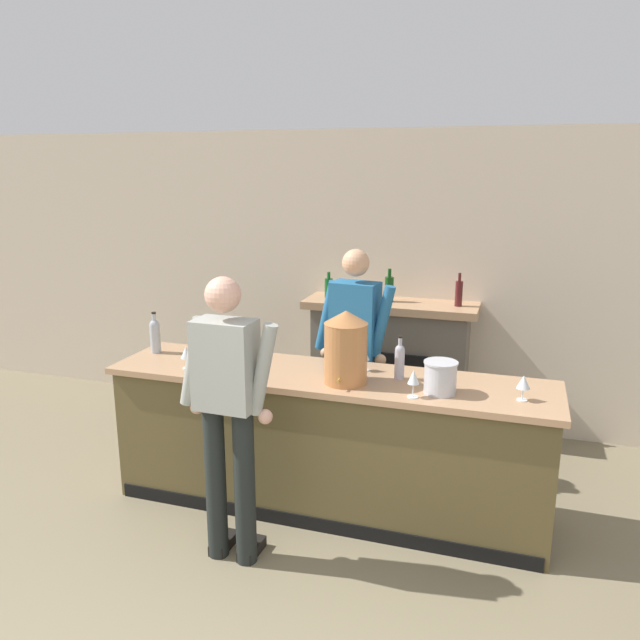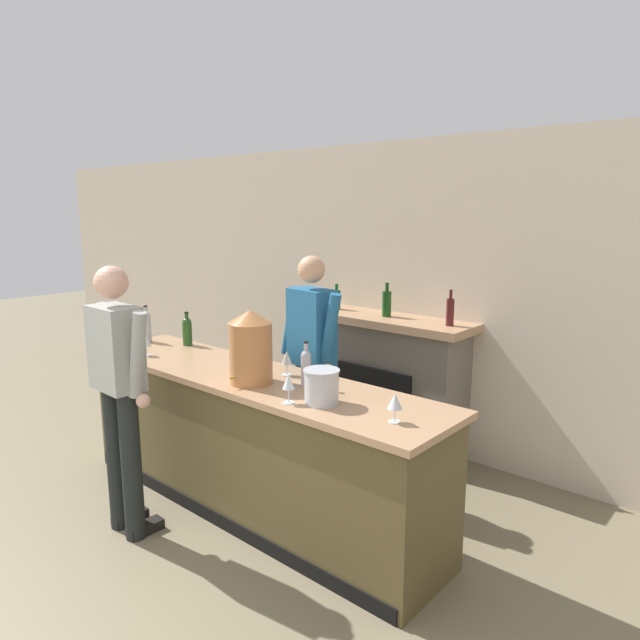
{
  "view_description": "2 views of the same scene",
  "coord_description": "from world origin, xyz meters",
  "px_view_note": "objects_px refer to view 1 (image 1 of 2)",
  "views": [
    {
      "loc": [
        1.12,
        -1.42,
        2.42
      ],
      "look_at": [
        -0.24,
        2.77,
        1.33
      ],
      "focal_mm": 35.0,
      "sensor_mm": 36.0,
      "label": 1
    },
    {
      "loc": [
        2.82,
        -0.07,
        2.15
      ],
      "look_at": [
        0.11,
        3.03,
        1.35
      ],
      "focal_mm": 32.0,
      "sensor_mm": 36.0,
      "label": 2
    }
  ],
  "objects_px": {
    "wine_bottle_port_short": "(155,334)",
    "wine_bottle_merlot_tall": "(208,335)",
    "person_customer": "(228,409)",
    "copper_dispenser": "(346,347)",
    "ice_bucket_steel": "(440,377)",
    "person_bartender": "(354,351)",
    "fireplace_stone": "(389,364)",
    "wine_glass_mid_counter": "(413,378)",
    "wine_glass_back_row": "(186,353)",
    "wine_glass_front_right": "(523,383)",
    "wine_bottle_cabernet_heavy": "(400,360)",
    "wine_glass_by_dispenser": "(364,354)"
  },
  "relations": [
    {
      "from": "wine_bottle_cabernet_heavy",
      "to": "fireplace_stone",
      "type": "bearing_deg",
      "value": 103.91
    },
    {
      "from": "person_customer",
      "to": "wine_glass_by_dispenser",
      "type": "bearing_deg",
      "value": 56.79
    },
    {
      "from": "wine_bottle_cabernet_heavy",
      "to": "wine_glass_back_row",
      "type": "height_order",
      "value": "wine_bottle_cabernet_heavy"
    },
    {
      "from": "wine_glass_mid_counter",
      "to": "wine_bottle_port_short",
      "type": "bearing_deg",
      "value": 170.49
    },
    {
      "from": "ice_bucket_steel",
      "to": "wine_glass_front_right",
      "type": "xyz_separation_m",
      "value": [
        0.5,
        0.03,
        0.01
      ]
    },
    {
      "from": "person_bartender",
      "to": "wine_bottle_port_short",
      "type": "relative_size",
      "value": 5.63
    },
    {
      "from": "wine_bottle_port_short",
      "to": "wine_glass_mid_counter",
      "type": "height_order",
      "value": "wine_bottle_port_short"
    },
    {
      "from": "person_bartender",
      "to": "wine_glass_back_row",
      "type": "bearing_deg",
      "value": -141.42
    },
    {
      "from": "person_customer",
      "to": "wine_glass_by_dispenser",
      "type": "relative_size",
      "value": 10.35
    },
    {
      "from": "person_bartender",
      "to": "person_customer",
      "type": "bearing_deg",
      "value": -106.37
    },
    {
      "from": "wine_glass_back_row",
      "to": "fireplace_stone",
      "type": "bearing_deg",
      "value": 57.25
    },
    {
      "from": "person_bartender",
      "to": "wine_glass_front_right",
      "type": "distance_m",
      "value": 1.46
    },
    {
      "from": "copper_dispenser",
      "to": "wine_bottle_port_short",
      "type": "distance_m",
      "value": 1.6
    },
    {
      "from": "fireplace_stone",
      "to": "wine_glass_mid_counter",
      "type": "xyz_separation_m",
      "value": [
        0.52,
        -1.81,
        0.52
      ]
    },
    {
      "from": "wine_glass_by_dispenser",
      "to": "wine_glass_front_right",
      "type": "xyz_separation_m",
      "value": [
        1.07,
        -0.26,
        -0.0
      ]
    },
    {
      "from": "ice_bucket_steel",
      "to": "wine_glass_back_row",
      "type": "height_order",
      "value": "ice_bucket_steel"
    },
    {
      "from": "fireplace_stone",
      "to": "person_bartender",
      "type": "xyz_separation_m",
      "value": [
        -0.1,
        -0.92,
        0.38
      ]
    },
    {
      "from": "wine_bottle_port_short",
      "to": "ice_bucket_steel",
      "type": "bearing_deg",
      "value": -5.59
    },
    {
      "from": "wine_glass_back_row",
      "to": "wine_bottle_port_short",
      "type": "bearing_deg",
      "value": 147.22
    },
    {
      "from": "wine_glass_front_right",
      "to": "wine_glass_mid_counter",
      "type": "bearing_deg",
      "value": -166.54
    },
    {
      "from": "wine_glass_mid_counter",
      "to": "wine_glass_front_right",
      "type": "bearing_deg",
      "value": 13.46
    },
    {
      "from": "fireplace_stone",
      "to": "wine_glass_front_right",
      "type": "xyz_separation_m",
      "value": [
        1.17,
        -1.65,
        0.51
      ]
    },
    {
      "from": "wine_glass_front_right",
      "to": "copper_dispenser",
      "type": "bearing_deg",
      "value": -178.84
    },
    {
      "from": "person_customer",
      "to": "wine_bottle_cabernet_heavy",
      "type": "xyz_separation_m",
      "value": [
        0.88,
        0.83,
        0.14
      ]
    },
    {
      "from": "fireplace_stone",
      "to": "wine_glass_front_right",
      "type": "height_order",
      "value": "fireplace_stone"
    },
    {
      "from": "wine_bottle_port_short",
      "to": "wine_glass_front_right",
      "type": "height_order",
      "value": "wine_bottle_port_short"
    },
    {
      "from": "ice_bucket_steel",
      "to": "wine_bottle_cabernet_heavy",
      "type": "relative_size",
      "value": 0.72
    },
    {
      "from": "wine_glass_mid_counter",
      "to": "wine_glass_back_row",
      "type": "bearing_deg",
      "value": 177.52
    },
    {
      "from": "person_bartender",
      "to": "ice_bucket_steel",
      "type": "distance_m",
      "value": 1.08
    },
    {
      "from": "person_customer",
      "to": "wine_bottle_merlot_tall",
      "type": "distance_m",
      "value": 1.22
    },
    {
      "from": "wine_bottle_port_short",
      "to": "wine_bottle_cabernet_heavy",
      "type": "relative_size",
      "value": 1.07
    },
    {
      "from": "copper_dispenser",
      "to": "wine_bottle_cabernet_heavy",
      "type": "relative_size",
      "value": 1.64
    },
    {
      "from": "fireplace_stone",
      "to": "wine_bottle_cabernet_heavy",
      "type": "distance_m",
      "value": 1.62
    },
    {
      "from": "person_customer",
      "to": "ice_bucket_steel",
      "type": "relative_size",
      "value": 8.33
    },
    {
      "from": "wine_glass_front_right",
      "to": "wine_bottle_merlot_tall",
      "type": "bearing_deg",
      "value": 171.63
    },
    {
      "from": "copper_dispenser",
      "to": "ice_bucket_steel",
      "type": "xyz_separation_m",
      "value": [
        0.62,
        -0.0,
        -0.14
      ]
    },
    {
      "from": "person_customer",
      "to": "fireplace_stone",
      "type": "bearing_deg",
      "value": 77.67
    },
    {
      "from": "fireplace_stone",
      "to": "copper_dispenser",
      "type": "relative_size",
      "value": 3.18
    },
    {
      "from": "wine_bottle_cabernet_heavy",
      "to": "wine_glass_by_dispenser",
      "type": "xyz_separation_m",
      "value": [
        -0.27,
        0.09,
        -0.01
      ]
    },
    {
      "from": "person_bartender",
      "to": "wine_glass_by_dispenser",
      "type": "relative_size",
      "value": 10.35
    },
    {
      "from": "fireplace_stone",
      "to": "wine_glass_mid_counter",
      "type": "distance_m",
      "value": 1.95
    },
    {
      "from": "person_bartender",
      "to": "wine_glass_back_row",
      "type": "xyz_separation_m",
      "value": [
        -1.02,
        -0.81,
        0.12
      ]
    },
    {
      "from": "wine_bottle_cabernet_heavy",
      "to": "wine_glass_mid_counter",
      "type": "height_order",
      "value": "wine_bottle_cabernet_heavy"
    },
    {
      "from": "wine_glass_mid_counter",
      "to": "wine_glass_back_row",
      "type": "distance_m",
      "value": 1.63
    },
    {
      "from": "person_bartender",
      "to": "wine_bottle_port_short",
      "type": "height_order",
      "value": "person_bartender"
    },
    {
      "from": "wine_bottle_port_short",
      "to": "wine_bottle_merlot_tall",
      "type": "distance_m",
      "value": 0.4
    },
    {
      "from": "person_customer",
      "to": "person_bartender",
      "type": "distance_m",
      "value": 1.46
    },
    {
      "from": "wine_bottle_merlot_tall",
      "to": "wine_glass_front_right",
      "type": "distance_m",
      "value": 2.36
    },
    {
      "from": "copper_dispenser",
      "to": "ice_bucket_steel",
      "type": "relative_size",
      "value": 2.27
    },
    {
      "from": "wine_bottle_merlot_tall",
      "to": "wine_glass_mid_counter",
      "type": "distance_m",
      "value": 1.76
    }
  ]
}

